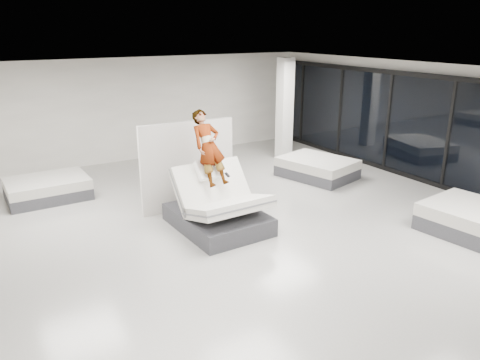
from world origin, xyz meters
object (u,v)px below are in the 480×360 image
Objects in this scene: person at (210,164)px; remote at (227,175)px; column at (285,110)px; flat_bed_left_far at (48,189)px; hero_bed at (219,209)px; flat_bed_right_far at (317,168)px; divider_panel at (188,166)px.

person reaches higher than remote.
flat_bed_left_far is at bearing 179.35° from column.
hero_bed is 4.43m from flat_bed_right_far.
column is (7.16, -0.08, 1.34)m from flat_bed_left_far.
divider_panel is at bearing -40.95° from flat_bed_left_far.
divider_panel is at bearing 97.82° from remote.
hero_bed reaches higher than flat_bed_left_far.
remote is (0.22, 0.00, 0.72)m from hero_bed.
flat_bed_right_far is (4.10, 1.68, -0.16)m from hero_bed.
column is (4.41, 3.36, 0.25)m from person.
person is 0.73× the size of divider_panel.
remote is 0.07× the size of flat_bed_left_far.
hero_bed is 1.54m from divider_panel.
divider_panel is 1.19× the size of flat_bed_left_far.
hero_bed is 15.57× the size of remote.
person is 4.54m from flat_bed_left_far.
person is at bearing -162.02° from flat_bed_right_far.
flat_bed_right_far is at bearing -17.10° from flat_bed_left_far.
hero_bed is at bearing -53.95° from flat_bed_left_far.
hero_bed reaches higher than flat_bed_right_far.
flat_bed_left_far is (-2.98, 3.79, -0.89)m from remote.
remote is (0.23, -0.34, -0.19)m from person.
remote is at bearing 0.51° from hero_bed.
person is 4.46m from flat_bed_right_far.
divider_panel reaches higher than hero_bed.
flat_bed_left_far is at bearing 126.72° from person.
hero_bed is 0.75m from remote.
column reaches higher than hero_bed.
remote is at bearing -156.63° from flat_bed_right_far.
person is 11.82× the size of remote.
column is at bearing 35.45° from person.
person is 0.46m from remote.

